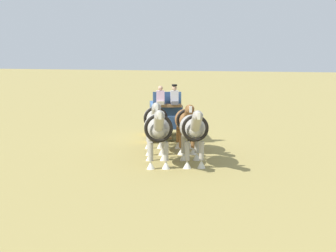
% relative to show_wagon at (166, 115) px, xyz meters
% --- Properties ---
extents(ground_plane, '(220.00, 220.00, 0.00)m').
position_rel_show_wagon_xyz_m(ground_plane, '(-0.15, -0.07, -1.18)').
color(ground_plane, '#9E8C4C').
extents(show_wagon, '(5.58, 3.23, 2.74)m').
position_rel_show_wagon_xyz_m(show_wagon, '(0.00, 0.00, 0.00)').
color(show_wagon, '#2D4C7A').
rests_on(show_wagon, ground).
extents(draft_horse_rear_near, '(2.95, 1.78, 2.16)m').
position_rel_show_wagon_xyz_m(draft_horse_rear_near, '(2.99, 2.09, 0.12)').
color(draft_horse_rear_near, brown).
rests_on(draft_horse_rear_near, ground).
extents(draft_horse_rear_off, '(3.06, 1.84, 2.25)m').
position_rel_show_wagon_xyz_m(draft_horse_rear_off, '(3.52, 0.91, 0.20)').
color(draft_horse_rear_off, '#9E998E').
rests_on(draft_horse_rear_off, ground).
extents(draft_horse_lead_near, '(2.96, 1.79, 2.21)m').
position_rel_show_wagon_xyz_m(draft_horse_lead_near, '(5.34, 3.17, 0.16)').
color(draft_horse_lead_near, '#9E998E').
rests_on(draft_horse_lead_near, ground).
extents(draft_horse_lead_off, '(3.06, 1.86, 2.23)m').
position_rel_show_wagon_xyz_m(draft_horse_lead_off, '(5.88, 1.99, 0.18)').
color(draft_horse_lead_off, '#9E998E').
rests_on(draft_horse_lead_off, ground).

